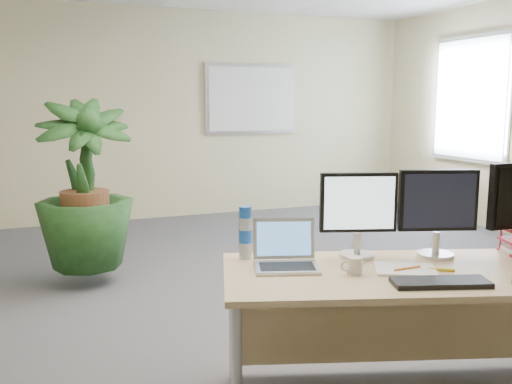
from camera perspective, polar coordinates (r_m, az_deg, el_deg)
name	(u,v)px	position (r m, az deg, el deg)	size (l,w,h in m)	color
floor	(295,326)	(4.03, 3.89, -13.26)	(8.00, 8.00, 0.00)	#49484D
back_wall	(163,115)	(7.54, -9.24, 7.63)	(7.00, 0.04, 2.70)	beige
whiteboard	(251,99)	(7.85, -0.52, 9.27)	(1.30, 0.04, 0.95)	silver
window	(470,99)	(7.60, 20.63, 8.69)	(0.04, 1.30, 1.55)	silver
desk	(402,292)	(3.08, 14.41, -9.71)	(1.98, 1.30, 0.71)	tan
floor_plant	(85,196)	(4.93, -16.75, -0.42)	(0.84, 0.84, 1.50)	#133312
monitor_left	(358,209)	(3.07, 10.20, -1.69)	(0.40, 0.19, 0.46)	silver
monitor_right	(438,207)	(3.18, 17.73, -1.46)	(0.41, 0.19, 0.47)	silver
laptop	(285,255)	(2.91, 2.96, -6.28)	(0.39, 0.36, 0.23)	#BCBCC1
keyboard	(440,282)	(2.76, 17.97, -8.59)	(0.44, 0.15, 0.02)	black
coffee_mug	(354,266)	(2.82, 9.81, -7.26)	(0.11, 0.07, 0.08)	silver
spiral_notebook	(406,269)	(2.93, 14.73, -7.50)	(0.29, 0.22, 0.01)	white
orange_pen	(407,268)	(2.91, 14.89, -7.39)	(0.01, 0.01, 0.15)	orange
yellow_highlighter	(442,270)	(2.97, 18.09, -7.39)	(0.02, 0.02, 0.12)	yellow
water_bottle	(245,234)	(3.03, -1.07, -4.17)	(0.07, 0.07, 0.28)	#ACB8CA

